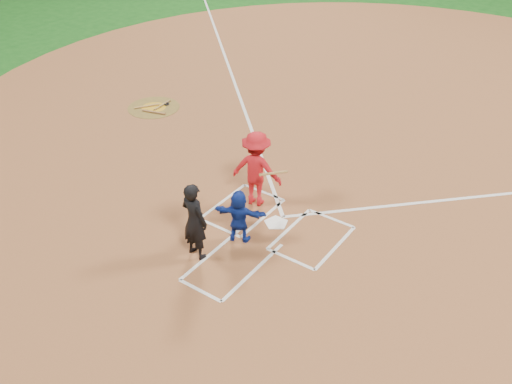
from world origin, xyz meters
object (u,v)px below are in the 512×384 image
Objects in this scene: catcher at (239,216)px; batter_at_plate at (256,169)px; umpire at (194,221)px; home_plate at (276,223)px; on_deck_circle at (154,107)px.

catcher is 0.67× the size of batter_at_plate.
batter_at_plate is (-0.09, 2.40, 0.05)m from umpire.
home_plate is 0.31× the size of batter_at_plate.
home_plate is 0.47× the size of catcher.
catcher reaches higher than on_deck_circle.
batter_at_plate is at bearing -26.84° from home_plate.
batter_at_plate is (-0.54, 1.44, 0.32)m from catcher.
umpire is 2.40m from batter_at_plate.
home_plate is at bearing -26.84° from batter_at_plate.
batter_at_plate is at bearing -81.74° from umpire.
batter_at_plate is (5.91, -2.53, 0.96)m from on_deck_circle.
home_plate is 7.42m from on_deck_circle.
on_deck_circle is 1.32× the size of catcher.
batter_at_plate is at bearing -91.74° from catcher.
home_plate is 1.38m from batter_at_plate.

